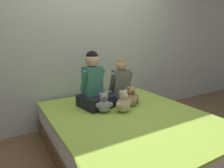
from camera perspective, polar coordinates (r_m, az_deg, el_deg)
name	(u,v)px	position (r m, az deg, el deg)	size (l,w,h in m)	color
ground_plane	(129,150)	(2.51, 4.83, -18.36)	(14.00, 14.00, 0.00)	brown
wall_behind_bed	(89,41)	(3.08, -6.62, 12.05)	(8.00, 0.06, 2.50)	beige
bed	(129,133)	(2.40, 4.94, -13.82)	(1.67, 2.02, 0.45)	brown
child_on_left	(94,85)	(2.51, -5.23, -0.30)	(0.42, 0.43, 0.70)	black
child_on_right	(122,84)	(2.71, 2.75, -0.10)	(0.36, 0.36, 0.60)	#282D47
teddy_bear_held_by_left_child	(104,104)	(2.34, -2.30, -5.72)	(0.20, 0.15, 0.25)	#939399
teddy_bear_held_by_right_child	(131,98)	(2.56, 5.50, -3.91)	(0.22, 0.16, 0.26)	tan
teddy_bear_between_children	(123,103)	(2.35, 3.25, -5.35)	(0.22, 0.17, 0.27)	#D1B78E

